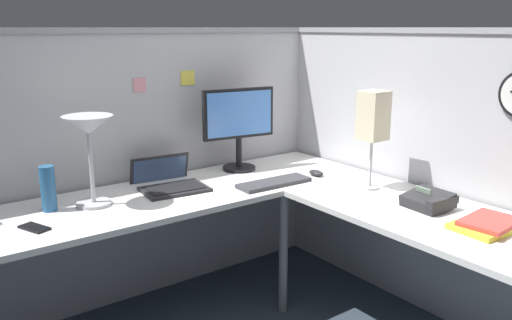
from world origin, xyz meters
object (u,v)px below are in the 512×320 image
laptop (168,182)px  desk_lamp_paper (373,119)px  monitor (239,123)px  computer_mouse (316,173)px  office_phone (429,201)px  keyboard (274,183)px  cell_phone (34,228)px  desk_lamp_dome (88,133)px  thermos_flask (48,189)px  book_stack (487,224)px

laptop → desk_lamp_paper: 1.16m
monitor → laptop: size_ratio=1.21×
computer_mouse → office_phone: bearing=-86.9°
laptop → office_phone: (0.84, -1.08, 0.01)m
monitor → office_phone: monitor is taller
keyboard → cell_phone: bearing=177.2°
desk_lamp_dome → office_phone: bearing=-38.4°
keyboard → thermos_flask: (-1.13, 0.30, 0.10)m
computer_mouse → desk_lamp_paper: size_ratio=0.20×
desk_lamp_dome → cell_phone: (-0.32, -0.16, -0.36)m
office_phone → computer_mouse: bearing=93.1°
computer_mouse → book_stack: (0.02, -1.06, 0.00)m
desk_lamp_paper → laptop: bearing=141.6°
thermos_flask → book_stack: thermos_flask is taller
thermos_flask → book_stack: size_ratio=0.74×
desk_lamp_paper → monitor: bearing=115.4°
keyboard → desk_lamp_paper: size_ratio=0.81×
computer_mouse → thermos_flask: size_ratio=0.47×
laptop → computer_mouse: 0.87m
monitor → desk_lamp_dome: monitor is taller
computer_mouse → desk_lamp_dome: size_ratio=0.23×
keyboard → laptop: bearing=148.2°
keyboard → cell_phone: size_ratio=2.99×
desk_lamp_dome → cell_phone: size_ratio=3.09×
office_phone → desk_lamp_paper: (0.02, 0.40, 0.35)m
laptop → keyboard: bearing=-33.8°
laptop → thermos_flask: bearing=-178.1°
monitor → thermos_flask: (-1.15, -0.07, -0.18)m
laptop → cell_phone: 0.79m
desk_lamp_dome → desk_lamp_paper: size_ratio=0.84×
monitor → keyboard: monitor is taller
desk_lamp_dome → book_stack: size_ratio=1.49×
laptop → keyboard: 0.59m
desk_lamp_dome → book_stack: 1.86m
computer_mouse → keyboard: bearing=178.8°
keyboard → computer_mouse: bearing=0.8°
thermos_flask → desk_lamp_dome: bearing=-13.1°
desk_lamp_dome → thermos_flask: bearing=166.9°
keyboard → computer_mouse: (0.31, -0.01, 0.01)m
monitor → book_stack: (0.30, -1.45, -0.27)m
book_stack → desk_lamp_paper: size_ratio=0.56×
cell_phone → thermos_flask: 0.26m
monitor → computer_mouse: 0.55m
office_phone → desk_lamp_dome: bearing=141.6°
keyboard → monitor: bearing=87.9°
keyboard → thermos_flask: size_ratio=1.95×
office_phone → book_stack: (-0.02, -0.31, -0.02)m
keyboard → book_stack: (0.33, -1.07, 0.01)m
computer_mouse → desk_lamp_paper: bearing=-79.6°
laptop → office_phone: laptop is taller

